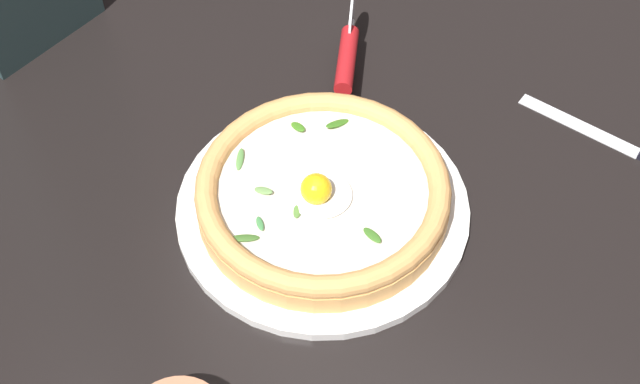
% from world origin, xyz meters
% --- Properties ---
extents(ground_plane, '(2.40, 2.40, 0.03)m').
position_xyz_m(ground_plane, '(0.00, 0.00, -0.01)').
color(ground_plane, black).
rests_on(ground_plane, ground).
extents(pizza_plate, '(0.32, 0.32, 0.01)m').
position_xyz_m(pizza_plate, '(0.00, -0.02, 0.01)').
color(pizza_plate, white).
rests_on(pizza_plate, ground).
extents(pizza, '(0.27, 0.27, 0.06)m').
position_xyz_m(pizza, '(0.00, -0.02, 0.03)').
color(pizza, '#E3A35A').
rests_on(pizza, pizza_plate).
extents(pizza_cutter, '(0.07, 0.16, 0.08)m').
position_xyz_m(pizza_cutter, '(0.07, -0.23, 0.04)').
color(pizza_cutter, silver).
rests_on(pizza_cutter, ground).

